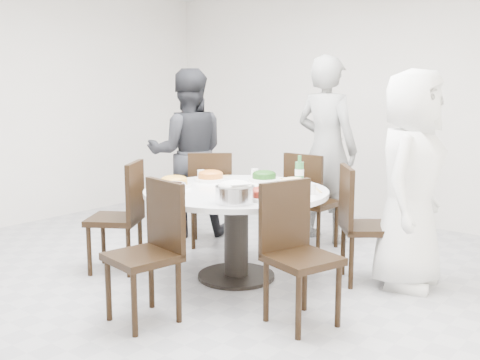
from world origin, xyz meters
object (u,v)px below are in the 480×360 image
Objects in this scene: dining_table at (236,234)px; diner_left at (188,153)px; soup_bowl at (169,188)px; chair_nw at (211,198)px; diner_right at (410,180)px; chair_ne at (369,225)px; chair_se at (302,256)px; chair_sw at (114,217)px; chair_s at (142,254)px; rice_bowl at (235,194)px; diner_middle at (326,149)px; chair_n at (313,201)px; beverage_bottle at (299,170)px.

diner_left is (-1.30, 0.77, 0.50)m from dining_table.
diner_left reaches higher than soup_bowl.
soup_bowl is (0.54, -1.09, 0.31)m from chair_nw.
chair_nw is 0.55× the size of diner_right.
chair_ne is at bearing 139.12° from chair_nw.
chair_se is at bearing 142.51° from chair_ne.
chair_ne is at bearing 128.66° from diner_left.
chair_sw is at bearing 58.80° from diner_left.
rice_bowl is (0.27, 0.65, 0.34)m from chair_s.
chair_s reaches higher than rice_bowl.
diner_middle reaches higher than chair_nw.
diner_right is at bearing 53.87° from rice_bowl.
chair_nw is (-1.73, 0.02, 0.00)m from chair_ne.
chair_se is at bearing 119.82° from diner_middle.
dining_table is 1.58× the size of chair_ne.
chair_ne is at bearing 41.89° from soup_bowl.
chair_ne is at bearing 148.04° from chair_n.
diner_left reaches higher than beverage_bottle.
diner_left is at bearing 81.53° from diner_right.
chair_n is (0.03, 1.15, 0.10)m from dining_table.
chair_n is 0.59m from diner_middle.
chair_nw is 1.25m from soup_bowl.
chair_se is at bearing -55.71° from beverage_bottle.
chair_nw is 1.13m from chair_sw.
rice_bowl is (0.33, -0.42, 0.44)m from dining_table.
chair_n reaches higher than rice_bowl.
chair_se is at bearing 119.76° from chair_n.
diner_middle is 7.40× the size of soup_bowl.
soup_bowl is at bearing 108.20° from chair_se.
chair_nw is (-0.84, 0.62, 0.10)m from dining_table.
beverage_bottle reaches higher than chair_ne.
diner_left reaches higher than rice_bowl.
chair_nw is 3.76× the size of beverage_bottle.
chair_se is 3.73× the size of soup_bowl.
dining_table is 1.45m from diner_right.
diner_right is 1.88m from soup_bowl.
dining_table is at bearing 85.53° from chair_sw.
rice_bowl is (1.63, -1.20, -0.07)m from diner_left.
beverage_bottle is (0.58, 0.95, 0.09)m from soup_bowl.
diner_middle is at bearing 49.76° from diner_right.
chair_nw and chair_sw have the same top height.
diner_middle reaches higher than chair_s.
dining_table is at bearing 114.44° from diner_right.
diner_middle reaches higher than dining_table.
diner_middle is at bearing 108.09° from beverage_bottle.
dining_table is 1.08m from chair_ne.
chair_nw is 1.60m from rice_bowl.
chair_ne is 0.48m from diner_right.
rice_bowl is 0.63m from soup_bowl.
diner_right reaches higher than chair_nw.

